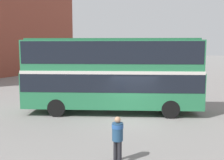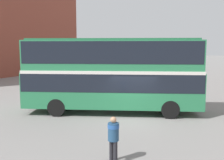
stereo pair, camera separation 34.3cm
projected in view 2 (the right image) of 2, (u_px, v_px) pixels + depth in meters
ground_plane at (131, 121)px, 15.01m from camera, size 240.00×240.00×0.00m
double_decker_bus at (112, 71)px, 16.48m from camera, size 11.14×6.36×4.72m
pedestrian_foreground at (113, 135)px, 9.49m from camera, size 0.58×0.58×1.72m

